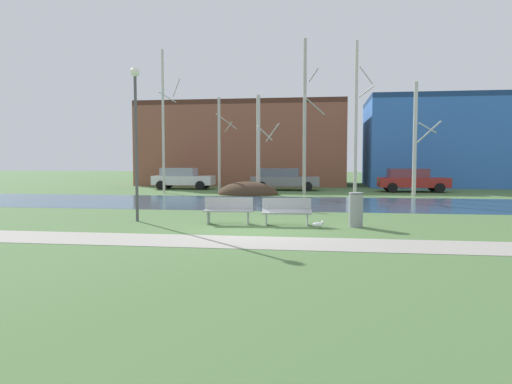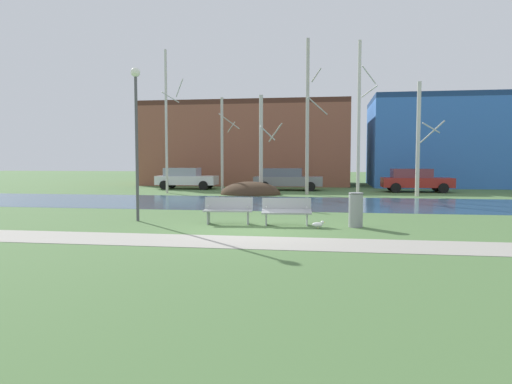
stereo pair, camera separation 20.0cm
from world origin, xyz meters
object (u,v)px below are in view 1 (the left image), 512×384
Objects in this scene: bench_left at (228,210)px; parked_hatch_third_red at (411,180)px; seagull at (318,224)px; parked_sedan_second_grey at (284,179)px; parked_van_nearest_white at (182,178)px; streetlamp at (136,119)px; trash_bin at (356,209)px; bench_right at (287,211)px.

parked_hatch_third_red is at bearing 62.64° from bench_left.
seagull is 0.09× the size of parked_sedan_second_grey.
parked_sedan_second_grey is (7.38, -0.30, 0.00)m from parked_van_nearest_white.
streetlamp is at bearing -125.71° from parked_hatch_third_red.
parked_van_nearest_white is (-11.14, 18.08, 0.24)m from trash_bin.
trash_bin is 0.24× the size of parked_hatch_third_red.
bench_left reaches higher than seagull.
streetlamp reaches higher than seagull.
parked_hatch_third_red reaches higher than bench_right.
parked_van_nearest_white is at bearing 121.64° from trash_bin.
parked_sedan_second_grey is at bearing 95.05° from bench_right.
bench_right is at bearing -2.88° from streetlamp.
seagull is 0.09× the size of parked_van_nearest_white.
parked_van_nearest_white is 15.90m from parked_hatch_third_red.
seagull is (2.96, -0.63, -0.34)m from bench_left.
parked_hatch_third_red is (5.90, 17.75, 0.67)m from seagull.
parked_sedan_second_grey reaches higher than bench_right.
bench_right is 2.20m from trash_bin.
streetlamp is (-5.19, 0.26, 3.04)m from bench_right.
parked_hatch_third_red is (8.86, 17.12, 0.33)m from bench_left.
streetlamp is at bearing -101.75° from parked_sedan_second_grey.
bench_right is 0.35× the size of parked_sedan_second_grey.
parked_hatch_third_red is at bearing -3.10° from parked_van_nearest_white.
trash_bin is at bearing 24.71° from seagull.
trash_bin is 0.21× the size of streetlamp.
bench_left is at bearing -91.18° from parked_sedan_second_grey.
parked_van_nearest_white reaches higher than bench_right.
bench_left is 19.28m from parked_hatch_third_red.
parked_van_nearest_white is at bearing 101.98° from streetlamp.
parked_van_nearest_white is at bearing 118.19° from seagull.
parked_hatch_third_red reaches higher than trash_bin.
bench_right is 0.38× the size of parked_van_nearest_white.
bench_right is at bearing -84.95° from parked_sedan_second_grey.
parked_van_nearest_white is (-9.98, 18.61, 0.67)m from seagull.
parked_van_nearest_white is 7.39m from parked_sedan_second_grey.
trash_bin reaches higher than bench_right.
bench_right is at bearing 177.42° from trash_bin.
parked_hatch_third_red is at bearing 54.29° from streetlamp.
bench_left is 4.08× the size of seagull.
parked_hatch_third_red is at bearing 71.62° from seagull.
seagull is 0.08× the size of streetlamp.
parked_van_nearest_white is (-3.76, 17.72, -2.71)m from streetlamp.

